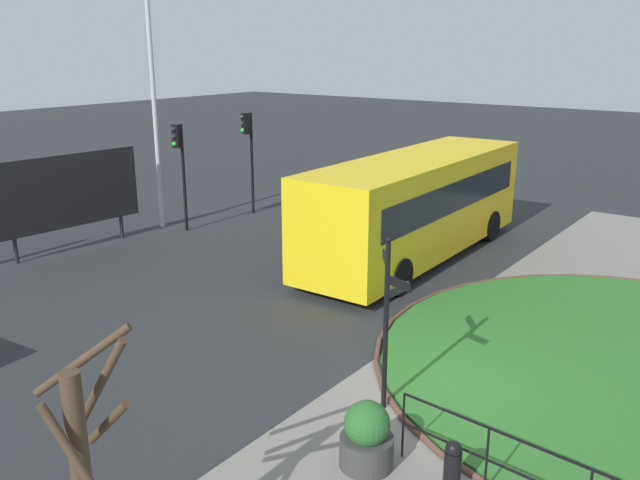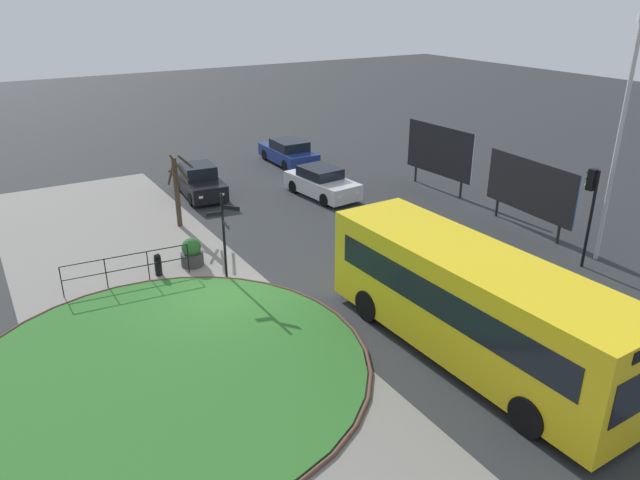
# 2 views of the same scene
# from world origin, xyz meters

# --- Properties ---
(ground) EXTENTS (120.00, 120.00, 0.00)m
(ground) POSITION_xyz_m (0.00, 0.00, 0.00)
(ground) COLOR #282B2D
(sidewalk_paving) EXTENTS (32.00, 7.95, 0.02)m
(sidewalk_paving) POSITION_xyz_m (0.00, -2.03, 0.01)
(sidewalk_paving) COLOR gray
(sidewalk_paving) RESTS_ON ground
(grass_island) EXTENTS (10.90, 10.90, 0.10)m
(grass_island) POSITION_xyz_m (3.09, -2.80, 0.05)
(grass_island) COLOR #2D6B28
(grass_island) RESTS_ON ground
(grass_kerb_ring) EXTENTS (11.21, 11.21, 0.11)m
(grass_kerb_ring) POSITION_xyz_m (3.09, -2.80, 0.06)
(grass_kerb_ring) COLOR brown
(grass_kerb_ring) RESTS_ON ground
(signpost_directional) EXTENTS (0.81, 0.97, 3.19)m
(signpost_directional) POSITION_xyz_m (-1.28, 0.81, 1.83)
(signpost_directional) COLOR black
(signpost_directional) RESTS_ON ground
(bollard_foreground) EXTENTS (0.25, 0.25, 0.87)m
(bollard_foreground) POSITION_xyz_m (-2.76, -1.22, 0.44)
(bollard_foreground) COLOR black
(bollard_foreground) RESTS_ON ground
(railing_grass_edge) EXTENTS (0.39, 4.30, 1.14)m
(railing_grass_edge) POSITION_xyz_m (-2.59, -2.33, 0.74)
(railing_grass_edge) COLOR black
(railing_grass_edge) RESTS_ON ground
(bus_yellow) EXTENTS (9.74, 2.81, 3.09)m
(bus_yellow) POSITION_xyz_m (6.78, 4.69, 1.66)
(bus_yellow) COLOR yellow
(bus_yellow) RESTS_ON ground
(car_near_lane) EXTENTS (4.39, 2.18, 1.45)m
(car_near_lane) POSITION_xyz_m (-7.46, 8.53, 0.68)
(car_near_lane) COLOR silver
(car_near_lane) RESTS_ON ground
(car_far_lane) EXTENTS (4.26, 2.10, 1.55)m
(car_far_lane) POSITION_xyz_m (-10.69, 3.36, 0.70)
(car_far_lane) COLOR black
(car_far_lane) RESTS_ON ground
(car_trailing) EXTENTS (4.47, 2.04, 1.43)m
(car_trailing) POSITION_xyz_m (-13.62, 9.98, 0.67)
(car_trailing) COLOR navy
(car_trailing) RESTS_ON ground
(traffic_light_far) EXTENTS (0.49, 0.29, 3.72)m
(traffic_light_far) POSITION_xyz_m (4.51, 12.55, 2.73)
(traffic_light_far) COLOR black
(traffic_light_far) RESTS_ON ground
(lamppost_tall) EXTENTS (0.32, 0.32, 8.82)m
(lamppost_tall) POSITION_xyz_m (4.47, 13.64, 4.71)
(lamppost_tall) COLOR #B7B7BC
(lamppost_tall) RESTS_ON ground
(billboard_left) EXTENTS (4.87, 0.51, 3.04)m
(billboard_left) POSITION_xyz_m (0.91, 13.72, 1.87)
(billboard_left) COLOR black
(billboard_left) RESTS_ON ground
(billboard_right) EXTENTS (4.49, 0.35, 3.30)m
(billboard_right) POSITION_xyz_m (-5.32, 14.21, 2.02)
(billboard_right) COLOR black
(billboard_right) RESTS_ON ground
(planter_near_signpost) EXTENTS (0.84, 0.84, 1.10)m
(planter_near_signpost) POSITION_xyz_m (-2.94, 0.13, 0.50)
(planter_near_signpost) COLOR #383838
(planter_near_signpost) RESTS_ON ground
(street_tree_bare) EXTENTS (1.18, 1.23, 3.36)m
(street_tree_bare) POSITION_xyz_m (-7.05, 1.09, 1.79)
(street_tree_bare) COLOR #423323
(street_tree_bare) RESTS_ON ground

